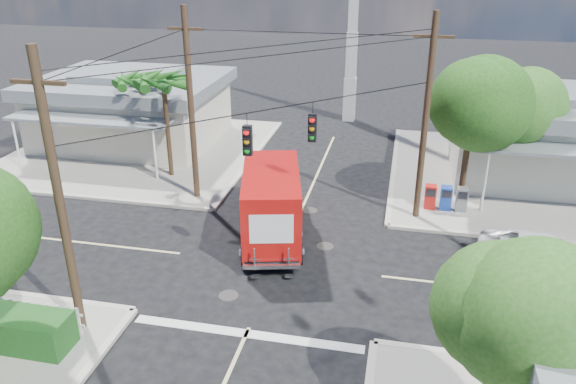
% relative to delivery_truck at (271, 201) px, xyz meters
% --- Properties ---
extents(ground, '(120.00, 120.00, 0.00)m').
position_rel_delivery_truck_xyz_m(ground, '(0.78, -2.35, -1.58)').
color(ground, black).
rests_on(ground, ground).
extents(sidewalk_ne, '(14.12, 14.12, 0.14)m').
position_rel_delivery_truck_xyz_m(sidewalk_ne, '(11.66, 8.53, -1.51)').
color(sidewalk_ne, gray).
rests_on(sidewalk_ne, ground).
extents(sidewalk_nw, '(14.12, 14.12, 0.14)m').
position_rel_delivery_truck_xyz_m(sidewalk_nw, '(-10.10, 8.53, -1.51)').
color(sidewalk_nw, gray).
rests_on(sidewalk_nw, ground).
extents(road_markings, '(32.00, 32.00, 0.01)m').
position_rel_delivery_truck_xyz_m(road_markings, '(0.78, -3.82, -1.57)').
color(road_markings, beige).
rests_on(road_markings, ground).
extents(building_ne, '(11.80, 10.20, 4.50)m').
position_rel_delivery_truck_xyz_m(building_ne, '(13.28, 9.62, 0.74)').
color(building_ne, silver).
rests_on(building_ne, sidewalk_ne).
extents(building_nw, '(10.80, 10.20, 4.30)m').
position_rel_delivery_truck_xyz_m(building_nw, '(-11.22, 10.12, 0.64)').
color(building_nw, beige).
rests_on(building_nw, sidewalk_nw).
extents(radio_tower, '(0.80, 0.80, 17.00)m').
position_rel_delivery_truck_xyz_m(radio_tower, '(1.28, 17.65, 4.06)').
color(radio_tower, silver).
rests_on(radio_tower, ground).
extents(tree_ne_front, '(4.21, 4.14, 6.66)m').
position_rel_delivery_truck_xyz_m(tree_ne_front, '(7.99, 4.41, 3.19)').
color(tree_ne_front, '#422D1C').
rests_on(tree_ne_front, sidewalk_ne).
extents(tree_ne_back, '(3.77, 3.66, 5.82)m').
position_rel_delivery_truck_xyz_m(tree_ne_back, '(10.59, 6.61, 2.61)').
color(tree_ne_back, '#422D1C').
rests_on(tree_ne_back, sidewalk_ne).
extents(tree_se, '(3.67, 3.54, 5.62)m').
position_rel_delivery_truck_xyz_m(tree_se, '(7.79, -9.59, 2.46)').
color(tree_se, '#422D1C').
rests_on(tree_se, sidewalk_se).
extents(palm_nw_front, '(3.01, 3.08, 5.59)m').
position_rel_delivery_truck_xyz_m(palm_nw_front, '(-6.72, 5.15, 3.46)').
color(palm_nw_front, '#422D1C').
rests_on(palm_nw_front, sidewalk_nw).
extents(palm_nw_back, '(3.01, 3.08, 5.19)m').
position_rel_delivery_truck_xyz_m(palm_nw_back, '(-8.72, 6.65, 3.09)').
color(palm_nw_back, '#422D1C').
rests_on(palm_nw_back, sidewalk_nw).
extents(utility_poles, '(12.00, 10.68, 9.00)m').
position_rel_delivery_truck_xyz_m(utility_poles, '(-0.80, -0.74, 3.09)').
color(utility_poles, '#473321').
rests_on(utility_poles, ground).
extents(vending_boxes, '(1.90, 0.50, 1.10)m').
position_rel_delivery_truck_xyz_m(vending_boxes, '(7.28, 3.85, -0.89)').
color(vending_boxes, '#B71512').
rests_on(vending_boxes, sidewalk_ne).
extents(delivery_truck, '(3.75, 7.47, 3.11)m').
position_rel_delivery_truck_xyz_m(delivery_truck, '(0.00, 0.00, 0.00)').
color(delivery_truck, black).
rests_on(delivery_truck, ground).
extents(parked_car, '(5.44, 3.25, 1.42)m').
position_rel_delivery_truck_xyz_m(parked_car, '(10.79, -0.87, -0.87)').
color(parked_car, silver).
rests_on(parked_car, ground).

